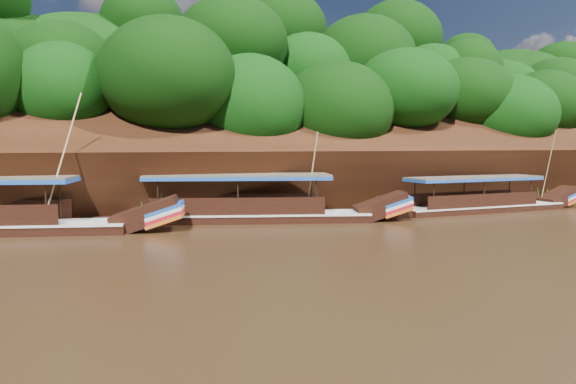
# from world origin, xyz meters

# --- Properties ---
(ground) EXTENTS (160.00, 160.00, 0.00)m
(ground) POSITION_xyz_m (0.00, 0.00, 0.00)
(ground) COLOR black
(ground) RESTS_ON ground
(riverbank) EXTENTS (120.00, 30.06, 19.40)m
(riverbank) POSITION_xyz_m (-0.01, 22.73, 1.89)
(riverbank) COLOR black
(riverbank) RESTS_ON ground
(boat_0) EXTENTS (13.49, 2.48, 5.39)m
(boat_0) POSITION_xyz_m (14.08, 6.73, 0.49)
(boat_0) COLOR black
(boat_0) RESTS_ON ground
(boat_1) EXTENTS (14.70, 6.31, 5.25)m
(boat_1) POSITION_xyz_m (-0.40, 7.50, 0.58)
(boat_1) COLOR black
(boat_1) RESTS_ON ground
(reeds) EXTENTS (50.44, 2.55, 2.12)m
(reeds) POSITION_xyz_m (-2.72, 9.49, 0.90)
(reeds) COLOR #2E5C17
(reeds) RESTS_ON ground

